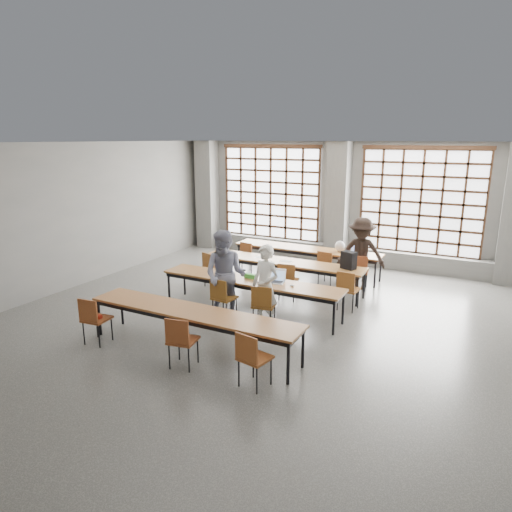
{
  "coord_description": "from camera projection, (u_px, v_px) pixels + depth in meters",
  "views": [
    {
      "loc": [
        4.02,
        -7.51,
        3.59
      ],
      "look_at": [
        -0.14,
        0.4,
        1.27
      ],
      "focal_mm": 32.0,
      "sensor_mm": 36.0,
      "label": 1
    }
  ],
  "objects": [
    {
      "name": "floor",
      "position": [
        253.0,
        322.0,
        9.15
      ],
      "size": [
        11.0,
        11.0,
        0.0
      ],
      "primitive_type": "plane",
      "color": "#464644",
      "rests_on": "ground"
    },
    {
      "name": "ceiling",
      "position": [
        252.0,
        143.0,
        8.27
      ],
      "size": [
        11.0,
        11.0,
        0.0
      ],
      "primitive_type": "plane",
      "rotation": [
        3.14,
        0.0,
        0.0
      ],
      "color": "silver",
      "rests_on": "floor"
    },
    {
      "name": "wall_back",
      "position": [
        341.0,
        202.0,
        13.42
      ],
      "size": [
        10.0,
        0.0,
        10.0
      ],
      "primitive_type": "plane",
      "rotation": [
        1.57,
        0.0,
        0.0
      ],
      "color": "#61615E",
      "rests_on": "floor"
    },
    {
      "name": "wall_left",
      "position": [
        70.0,
        217.0,
        10.96
      ],
      "size": [
        0.0,
        11.0,
        11.0
      ],
      "primitive_type": "plane",
      "rotation": [
        1.57,
        0.0,
        1.57
      ],
      "color": "#61615E",
      "rests_on": "floor"
    },
    {
      "name": "column_left",
      "position": [
        208.0,
        195.0,
        15.21
      ],
      "size": [
        0.6,
        0.55,
        3.5
      ],
      "primitive_type": "cube",
      "color": "#595956",
      "rests_on": "floor"
    },
    {
      "name": "column_mid",
      "position": [
        338.0,
        203.0,
        13.18
      ],
      "size": [
        0.6,
        0.55,
        3.5
      ],
      "primitive_type": "cube",
      "color": "#595956",
      "rests_on": "floor"
    },
    {
      "name": "window_left",
      "position": [
        271.0,
        193.0,
        14.33
      ],
      "size": [
        3.32,
        0.12,
        3.0
      ],
      "color": "white",
      "rests_on": "wall_back"
    },
    {
      "name": "window_right",
      "position": [
        421.0,
        202.0,
        12.3
      ],
      "size": [
        3.32,
        0.12,
        3.0
      ],
      "color": "white",
      "rests_on": "wall_back"
    },
    {
      "name": "sill_ledge",
      "position": [
        336.0,
        253.0,
        13.63
      ],
      "size": [
        9.8,
        0.35,
        0.5
      ],
      "primitive_type": "cube",
      "color": "#595956",
      "rests_on": "floor"
    },
    {
      "name": "desk_row_a",
      "position": [
        306.0,
        251.0,
        12.2
      ],
      "size": [
        4.0,
        0.7,
        0.73
      ],
      "color": "brown",
      "rests_on": "floor"
    },
    {
      "name": "desk_row_b",
      "position": [
        283.0,
        263.0,
        10.96
      ],
      "size": [
        4.0,
        0.7,
        0.73
      ],
      "color": "brown",
      "rests_on": "floor"
    },
    {
      "name": "desk_row_c",
      "position": [
        250.0,
        282.0,
        9.51
      ],
      "size": [
        4.0,
        0.7,
        0.73
      ],
      "color": "brown",
      "rests_on": "floor"
    },
    {
      "name": "desk_row_d",
      "position": [
        193.0,
        314.0,
        7.8
      ],
      "size": [
        4.0,
        0.7,
        0.73
      ],
      "color": "brown",
      "rests_on": "floor"
    },
    {
      "name": "chair_back_left",
      "position": [
        249.0,
        254.0,
        12.33
      ],
      "size": [
        0.5,
        0.5,
        0.88
      ],
      "color": "brown",
      "rests_on": "floor"
    },
    {
      "name": "chair_back_mid",
      "position": [
        327.0,
        264.0,
        11.34
      ],
      "size": [
        0.48,
        0.48,
        0.88
      ],
      "color": "maroon",
      "rests_on": "floor"
    },
    {
      "name": "chair_back_right",
      "position": [
        359.0,
        269.0,
        10.97
      ],
      "size": [
        0.49,
        0.49,
        0.88
      ],
      "color": "maroon",
      "rests_on": "floor"
    },
    {
      "name": "chair_mid_left",
      "position": [
        212.0,
        266.0,
        11.19
      ],
      "size": [
        0.52,
        0.52,
        0.88
      ],
      "color": "brown",
      "rests_on": "floor"
    },
    {
      "name": "chair_mid_centre",
      "position": [
        288.0,
        278.0,
        10.27
      ],
      "size": [
        0.48,
        0.48,
        0.88
      ],
      "color": "brown",
      "rests_on": "floor"
    },
    {
      "name": "chair_mid_right",
      "position": [
        347.0,
        287.0,
        9.65
      ],
      "size": [
        0.45,
        0.45,
        0.88
      ],
      "color": "brown",
      "rests_on": "floor"
    },
    {
      "name": "chair_front_left",
      "position": [
        222.0,
        295.0,
        9.14
      ],
      "size": [
        0.46,
        0.46,
        0.88
      ],
      "color": "brown",
      "rests_on": "floor"
    },
    {
      "name": "chair_front_right",
      "position": [
        263.0,
        302.0,
        8.73
      ],
      "size": [
        0.5,
        0.5,
        0.88
      ],
      "color": "brown",
      "rests_on": "floor"
    },
    {
      "name": "chair_near_left",
      "position": [
        93.0,
        316.0,
        8.05
      ],
      "size": [
        0.46,
        0.46,
        0.88
      ],
      "color": "brown",
      "rests_on": "floor"
    },
    {
      "name": "chair_near_mid",
      "position": [
        181.0,
        337.0,
        7.19
      ],
      "size": [
        0.49,
        0.49,
        0.88
      ],
      "color": "maroon",
      "rests_on": "floor"
    },
    {
      "name": "chair_near_right",
      "position": [
        252.0,
        354.0,
        6.62
      ],
      "size": [
        0.49,
        0.5,
        0.88
      ],
      "color": "brown",
      "rests_on": "floor"
    },
    {
      "name": "student_male",
      "position": [
        265.0,
        286.0,
        8.77
      ],
      "size": [
        0.67,
        0.51,
        1.64
      ],
      "primitive_type": "imported",
      "rotation": [
        0.0,
        0.0,
        -0.21
      ],
      "color": "white",
      "rests_on": "floor"
    },
    {
      "name": "student_female",
      "position": [
        225.0,
        275.0,
        9.15
      ],
      "size": [
        1.0,
        0.85,
        1.83
      ],
      "primitive_type": "imported",
      "rotation": [
        0.0,
        0.0,
        0.19
      ],
      "color": "#191F4D",
      "rests_on": "floor"
    },
    {
      "name": "student_back",
      "position": [
        361.0,
        254.0,
        11.0
      ],
      "size": [
        1.26,
        0.92,
        1.76
      ],
      "primitive_type": "imported",
      "rotation": [
        0.0,
        0.0,
        0.25
      ],
      "color": "black",
      "rests_on": "floor"
    },
    {
      "name": "laptop_front",
      "position": [
        276.0,
        279.0,
        9.33
      ],
      "size": [
        0.4,
        0.35,
        0.26
      ],
      "color": "silver",
      "rests_on": "desk_row_c"
    },
    {
      "name": "laptop_back",
      "position": [
        357.0,
        251.0,
        11.66
      ],
      "size": [
        0.4,
        0.35,
        0.26
      ],
      "color": "#BDBDC2",
      "rests_on": "desk_row_a"
    },
    {
      "name": "mouse",
      "position": [
        292.0,
        285.0,
        9.05
      ],
      "size": [
        0.1,
        0.07,
        0.04
      ],
      "primitive_type": "ellipsoid",
      "rotation": [
        0.0,
        0.0,
        -0.07
      ],
      "color": "white",
      "rests_on": "desk_row_c"
    },
    {
      "name": "green_box",
      "position": [
        250.0,
        276.0,
        9.57
      ],
      "size": [
        0.25,
        0.1,
        0.09
      ],
      "primitive_type": "cube",
      "rotation": [
        0.0,
        0.0,
        -0.05
      ],
      "color": "#33892D",
      "rests_on": "desk_row_c"
    },
    {
      "name": "phone",
      "position": [
        256.0,
        282.0,
        9.33
      ],
      "size": [
        0.14,
        0.11,
        0.01
      ],
      "primitive_type": "cube",
      "rotation": [
        0.0,
        0.0,
        -0.41
      ],
      "color": "black",
      "rests_on": "desk_row_c"
    },
    {
      "name": "paper_sheet_a",
      "position": [
        261.0,
        257.0,
        11.26
      ],
      "size": [
        0.33,
        0.25,
        0.0
      ],
      "primitive_type": "cube",
      "rotation": [
        0.0,
        0.0,
        0.16
      ],
      "color": "white",
      "rests_on": "desk_row_b"
    },
    {
      "name": "paper_sheet_c",
      "position": [
        286.0,
        261.0,
        10.9
      ],
      "size": [
        0.33,
        0.26,
        0.0
      ],
      "primitive_type": "cube",
      "rotation": [
        0.0,
        0.0,
        0.17
      ],
      "color": "silver",
      "rests_on": "desk_row_b"
    },
    {
      "name": "backpack",
      "position": [
        349.0,
        260.0,
        10.22
      ],
      "size": [
        0.37,
        0.3,
        0.4
      ],
      "primitive_type": "cube",
      "rotation": [
        0.0,
        0.0,
        -0.35
      ],
      "color": "black",
      "rests_on": "desk_row_b"
    },
    {
      "name": "plastic_bag",
      "position": [
        340.0,
        246.0,
        11.78
      ],
      "size": [
        0.29,
        0.25,
        0.29
      ],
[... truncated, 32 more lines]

